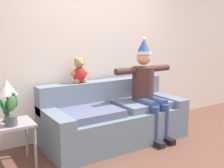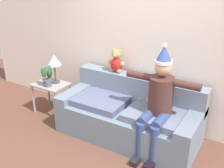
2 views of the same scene
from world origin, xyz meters
The scene contains 7 objects.
back_wall centered at (0.00, 1.55, 1.35)m, with size 7.00×0.10×2.70m, color silver.
couch centered at (0.00, 1.00, 0.34)m, with size 2.12×0.94×0.88m.
person_seated centered at (0.50, 0.83, 0.79)m, with size 1.02×0.77×1.55m.
teddy_bear centered at (-0.41, 1.30, 1.05)m, with size 0.29×0.17×0.38m.
side_table centered at (-1.54, 0.95, 0.47)m, with size 0.59×0.45×0.55m.
table_lamp centered at (-1.49, 1.04, 0.95)m, with size 0.24×0.24×0.51m.
potted_plant centered at (-1.51, 0.86, 0.74)m, with size 0.22×0.24×0.39m.
Camera 2 is at (1.60, -2.23, 2.41)m, focal length 43.09 mm.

